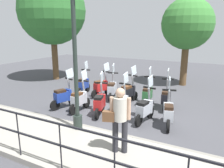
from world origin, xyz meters
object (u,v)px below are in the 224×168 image
lamp_post_near (75,59)px  scooter_far_1 (148,94)px  scooter_far_3 (112,89)px  scooter_far_5 (84,84)px  pedestrian_with_bag (119,116)px  scooter_near_0 (168,112)px  tree_large (52,11)px  scooter_far_4 (101,86)px  scooter_near_2 (121,103)px  tree_distant (187,24)px  scooter_far_0 (166,97)px  scooter_far_2 (129,92)px  scooter_near_3 (100,102)px  scooter_near_4 (80,99)px  scooter_near_1 (145,109)px  scooter_near_5 (64,96)px

lamp_post_near → scooter_far_1: lamp_post_near is taller
scooter_far_3 → scooter_far_5: size_ratio=1.00×
pedestrian_with_bag → scooter_near_0: bearing=-34.0°
tree_large → scooter_far_4: 5.89m
scooter_near_2 → scooter_far_4: 2.49m
tree_distant → scooter_far_4: size_ratio=3.01×
scooter_far_0 → scooter_far_2: same height
tree_large → scooter_far_4: (-1.84, -4.33, -3.55)m
tree_distant → scooter_far_3: 5.43m
scooter_near_2 → scooter_far_2: same height
scooter_near_2 → scooter_near_3: (-0.25, 0.72, 0.00)m
tree_distant → scooter_far_2: 5.22m
scooter_far_2 → scooter_far_4: bearing=94.2°
scooter_near_4 → tree_distant: bearing=-23.5°
scooter_far_2 → scooter_near_1: bearing=-127.9°
scooter_far_5 → scooter_far_3: bearing=-100.9°
tree_large → scooter_far_0: (-2.08, -7.34, -3.55)m
scooter_near_5 → scooter_far_5: 1.96m
pedestrian_with_bag → scooter_near_2: size_ratio=1.03×
pedestrian_with_bag → scooter_far_5: pedestrian_with_bag is taller
tree_large → scooter_far_5: bearing=-119.2°
scooter_near_5 → scooter_far_1: bearing=-40.5°
scooter_near_0 → scooter_near_1: (-0.03, 0.76, 0.00)m
scooter_near_5 → scooter_far_3: 2.19m
scooter_near_5 → scooter_far_1: 3.34m
scooter_near_1 → scooter_near_4: size_ratio=1.00×
scooter_near_4 → scooter_far_5: 2.24m
scooter_near_2 → lamp_post_near: bearing=164.4°
scooter_far_3 → scooter_near_0: bearing=-136.9°
scooter_near_1 → scooter_far_3: (1.70, 2.11, 0.00)m
pedestrian_with_bag → scooter_near_4: 3.42m
scooter_far_2 → scooter_far_3: 0.85m
lamp_post_near → scooter_near_1: 2.82m
tree_distant → scooter_far_3: (-4.05, 2.31, -2.78)m
scooter_far_1 → scooter_far_5: size_ratio=1.00×
scooter_near_3 → scooter_far_4: (1.97, 1.08, 0.00)m
tree_distant → scooter_near_5: 7.39m
tree_distant → scooter_far_0: (-4.18, -0.09, -2.78)m
scooter_near_1 → scooter_far_5: (1.77, 3.66, 0.00)m
scooter_near_4 → scooter_far_4: (1.98, 0.21, 0.00)m
lamp_post_near → scooter_near_1: (1.64, -1.51, -1.72)m
lamp_post_near → scooter_far_3: (3.34, 0.60, -1.72)m
tree_distant → scooter_near_3: bearing=162.7°
scooter_near_1 → scooter_near_2: bearing=91.7°
scooter_near_5 → scooter_far_4: (1.97, -0.56, 0.00)m
lamp_post_near → scooter_far_0: (3.22, -1.81, -1.72)m
scooter_near_3 → scooter_near_5: bearing=73.1°
lamp_post_near → scooter_far_1: (3.29, -1.05, -1.72)m
scooter_far_5 → scooter_near_4: bearing=-157.7°
scooter_near_0 → lamp_post_near: bearing=111.0°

